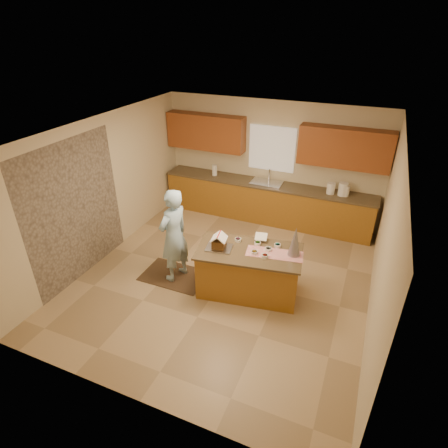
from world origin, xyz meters
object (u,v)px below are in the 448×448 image
at_px(tinsel_tree, 295,241).
at_px(island_base, 249,272).
at_px(boy, 174,236).
at_px(gingerbread_house, 219,242).

bearing_deg(tinsel_tree, island_base, -167.02).
bearing_deg(boy, gingerbread_house, 105.02).
bearing_deg(gingerbread_house, island_base, 14.50).
distance_m(tinsel_tree, gingerbread_house, 1.23).
bearing_deg(gingerbread_house, tinsel_tree, 13.61).
height_order(island_base, boy, boy).
relative_size(tinsel_tree, gingerbread_house, 1.72).
bearing_deg(island_base, tinsel_tree, 3.67).
bearing_deg(boy, island_base, 110.52).
relative_size(island_base, gingerbread_house, 5.61).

